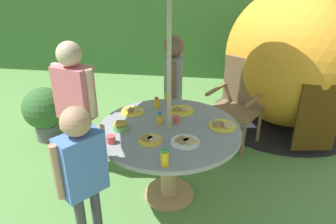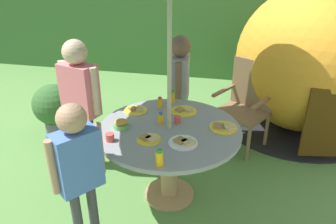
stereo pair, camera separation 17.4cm
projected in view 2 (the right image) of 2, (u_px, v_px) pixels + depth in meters
The scene contains 21 objects.
ground_plane at pixel (169, 196), 3.14m from camera, with size 10.00×10.00×0.02m, color #548442.
hedge_backdrop at pixel (210, 20), 5.85m from camera, with size 9.00×0.70×1.94m, color #33602D.
garden_table at pixel (169, 144), 2.88m from camera, with size 1.23×1.23×0.73m.
wooden_chair at pixel (246, 101), 3.76m from camera, with size 0.68×0.66×1.00m.
dome_tent at pixel (304, 61), 4.08m from camera, with size 2.26×2.26×1.74m.
potted_plant at pixel (54, 107), 4.01m from camera, with size 0.50×0.50×0.66m.
child_in_grey_shirt at pixel (180, 79), 3.57m from camera, with size 0.22×0.44×1.31m.
child_in_pink_shirt at pixel (80, 90), 3.19m from camera, with size 0.44×0.29×1.37m.
child_in_blue_shirt at pixel (78, 161), 2.30m from camera, with size 0.33×0.35×1.21m.
snack_bowl at pixel (121, 124), 2.81m from camera, with size 0.14×0.14×0.07m.
plate_mid_left at pixel (184, 142), 2.59m from camera, with size 0.23×0.23×0.03m.
plate_mid_right at pixel (184, 111), 3.09m from camera, with size 0.24×0.24×0.03m.
plate_near_right at pixel (223, 127), 2.80m from camera, with size 0.24×0.24×0.03m.
plate_far_right at pixel (136, 110), 3.11m from camera, with size 0.22×0.22×0.03m.
plate_back_edge at pixel (149, 139), 2.63m from camera, with size 0.19×0.19×0.03m.
juice_bottle_near_left at pixel (161, 118), 2.87m from camera, with size 0.05×0.05×0.11m.
juice_bottle_far_left at pixel (159, 158), 2.31m from camera, with size 0.06×0.06×0.13m.
juice_bottle_center_front at pixel (172, 97), 3.27m from camera, with size 0.06×0.06×0.12m.
juice_bottle_center_back at pixel (160, 103), 3.16m from camera, with size 0.05×0.05×0.11m.
cup_near at pixel (110, 137), 2.62m from camera, with size 0.07×0.07×0.06m, color #E04C47.
cup_far at pixel (177, 119), 2.89m from camera, with size 0.06×0.06×0.06m, color #E04C47.
Camera 2 is at (0.49, -2.41, 2.10)m, focal length 35.23 mm.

